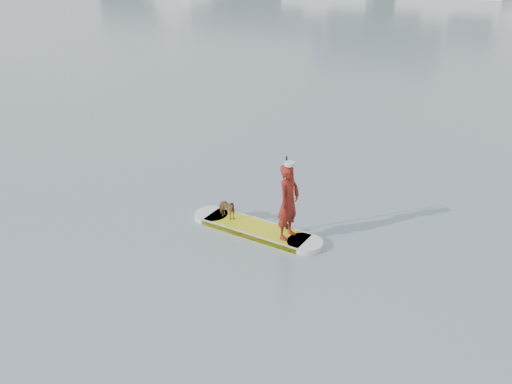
% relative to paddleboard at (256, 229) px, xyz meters
% --- Properties ---
extents(ground, '(140.00, 140.00, 0.00)m').
position_rel_paddleboard_xyz_m(ground, '(1.20, 1.54, -0.06)').
color(ground, slate).
rests_on(ground, ground).
extents(paddleboard, '(3.27, 1.16, 0.12)m').
position_rel_paddleboard_xyz_m(paddleboard, '(0.00, 0.00, 0.00)').
color(paddleboard, yellow).
rests_on(paddleboard, ground).
extents(paddler, '(0.52, 0.69, 1.70)m').
position_rel_paddleboard_xyz_m(paddler, '(0.81, -0.12, 0.91)').
color(paddler, maroon).
rests_on(paddler, paddleboard).
extents(white_cap, '(0.22, 0.22, 0.07)m').
position_rel_paddleboard_xyz_m(white_cap, '(0.81, -0.12, 1.80)').
color(white_cap, silver).
rests_on(white_cap, paddler).
extents(dog, '(0.64, 0.43, 0.49)m').
position_rel_paddleboard_xyz_m(dog, '(-0.80, 0.12, 0.31)').
color(dog, brown).
rests_on(dog, paddleboard).
extents(paddle, '(0.10, 0.30, 2.00)m').
position_rel_paddleboard_xyz_m(paddle, '(0.70, 0.18, 0.74)').
color(paddle, black).
rests_on(paddle, ground).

